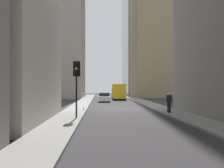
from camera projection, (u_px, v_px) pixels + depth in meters
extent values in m
plane|color=#302D30|center=(119.00, 109.00, 28.64)|extent=(135.00, 135.00, 0.00)
cube|color=gray|center=(77.00, 108.00, 28.44)|extent=(90.00, 2.20, 0.14)
cube|color=gray|center=(161.00, 108.00, 28.85)|extent=(90.00, 2.20, 0.14)
cube|color=#9E8966|center=(155.00, 24.00, 61.18)|extent=(13.47, 10.00, 33.60)
cube|color=gray|center=(60.00, 27.00, 56.60)|extent=(14.31, 10.00, 30.02)
cube|color=yellow|center=(119.00, 91.00, 48.45)|extent=(4.60, 2.25, 2.60)
cube|color=#38383D|center=(118.00, 93.00, 51.64)|extent=(1.90, 2.25, 1.90)
cube|color=black|center=(118.00, 90.00, 51.65)|extent=(1.92, 2.09, 0.64)
cylinder|color=black|center=(123.00, 97.00, 51.68)|extent=(0.88, 0.28, 0.88)
cylinder|color=black|center=(113.00, 97.00, 51.59)|extent=(0.88, 0.28, 0.88)
cylinder|color=black|center=(125.00, 98.00, 47.09)|extent=(0.88, 0.28, 0.88)
cylinder|color=black|center=(114.00, 98.00, 46.99)|extent=(0.88, 0.28, 0.88)
cube|color=silver|center=(104.00, 98.00, 41.76)|extent=(4.30, 1.78, 0.70)
cube|color=black|center=(104.00, 94.00, 41.97)|extent=(2.10, 1.58, 0.54)
cylinder|color=black|center=(109.00, 100.00, 40.45)|extent=(0.64, 0.22, 0.64)
cylinder|color=black|center=(99.00, 100.00, 40.38)|extent=(0.64, 0.22, 0.64)
cylinder|color=black|center=(109.00, 99.00, 43.15)|extent=(0.64, 0.22, 0.64)
cylinder|color=black|center=(99.00, 99.00, 43.07)|extent=(0.64, 0.22, 0.64)
cylinder|color=black|center=(76.00, 96.00, 19.19)|extent=(0.12, 0.12, 3.10)
cube|color=black|center=(76.00, 69.00, 19.21)|extent=(0.28, 0.32, 0.90)
cube|color=black|center=(77.00, 69.00, 19.36)|extent=(0.03, 0.52, 1.10)
sphere|color=black|center=(76.00, 64.00, 19.05)|extent=(0.20, 0.20, 0.20)
sphere|color=orange|center=(76.00, 69.00, 19.05)|extent=(0.20, 0.20, 0.20)
sphere|color=black|center=(76.00, 73.00, 19.05)|extent=(0.20, 0.20, 0.20)
cylinder|color=black|center=(170.00, 107.00, 22.98)|extent=(0.16, 0.16, 0.88)
cylinder|color=black|center=(168.00, 107.00, 22.98)|extent=(0.16, 0.16, 0.88)
cube|color=#232328|center=(169.00, 99.00, 22.99)|extent=(0.26, 0.44, 0.64)
sphere|color=beige|center=(169.00, 93.00, 22.99)|extent=(0.22, 0.22, 0.22)
cylinder|color=#236033|center=(84.00, 109.00, 25.75)|extent=(0.07, 0.07, 0.20)
cylinder|color=#236033|center=(84.00, 107.00, 25.75)|extent=(0.03, 0.03, 0.07)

